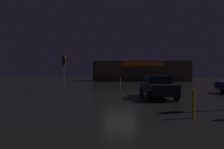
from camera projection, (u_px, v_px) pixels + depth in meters
name	position (u px, v px, depth m)	size (l,w,h in m)	color
ground_plane	(120.00, 95.00, 15.46)	(120.00, 120.00, 0.00)	black
store_building	(141.00, 71.00, 42.46)	(20.15, 6.31, 4.20)	brown
traffic_signal_main	(64.00, 65.00, 21.84)	(0.42, 0.42, 3.70)	#595B60
car_near	(157.00, 87.00, 13.55)	(2.17, 4.48, 1.53)	black
bollard_kerb_a	(120.00, 83.00, 21.92)	(0.14, 0.14, 1.27)	#595B60
bollard_kerb_b	(193.00, 103.00, 7.51)	(0.11, 0.11, 1.12)	gold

